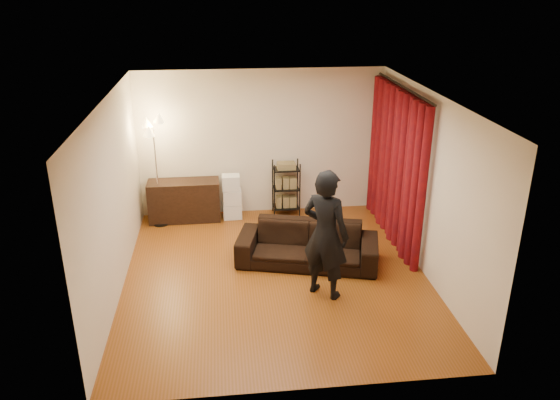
{
  "coord_description": "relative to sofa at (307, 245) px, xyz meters",
  "views": [
    {
      "loc": [
        -0.74,
        -7.18,
        4.18
      ],
      "look_at": [
        0.1,
        0.3,
        1.1
      ],
      "focal_mm": 35.0,
      "sensor_mm": 36.0,
      "label": 1
    }
  ],
  "objects": [
    {
      "name": "media_cabinet",
      "position": [
        -1.99,
        1.9,
        0.06
      ],
      "size": [
        1.29,
        0.49,
        0.75
      ],
      "primitive_type": "cube",
      "rotation": [
        0.0,
        0.0,
        0.01
      ],
      "color": "black",
      "rests_on": "ground"
    },
    {
      "name": "curtain",
      "position": [
        1.6,
        0.8,
        0.96
      ],
      "size": [
        0.22,
        2.65,
        2.55
      ],
      "primitive_type": null,
      "color": "maroon",
      "rests_on": "ground"
    },
    {
      "name": "wire_shelf",
      "position": [
        -0.1,
        1.95,
        0.2
      ],
      "size": [
        0.53,
        0.42,
        1.04
      ],
      "primitive_type": null,
      "rotation": [
        0.0,
        0.0,
        -0.19
      ],
      "color": "black",
      "rests_on": "ground"
    },
    {
      "name": "wall_back",
      "position": [
        -0.53,
        2.17,
        1.03
      ],
      "size": [
        5.0,
        0.0,
        5.0
      ],
      "primitive_type": "plane",
      "rotation": [
        1.57,
        0.0,
        0.0
      ],
      "color": "beige",
      "rests_on": "ground"
    },
    {
      "name": "ceiling",
      "position": [
        -0.53,
        -0.33,
        2.38
      ],
      "size": [
        5.0,
        5.0,
        0.0
      ],
      "primitive_type": "plane",
      "rotation": [
        3.14,
        0.0,
        0.0
      ],
      "color": "white",
      "rests_on": "ground"
    },
    {
      "name": "wall_right",
      "position": [
        1.72,
        -0.33,
        1.03
      ],
      "size": [
        0.0,
        5.0,
        5.0
      ],
      "primitive_type": "plane",
      "rotation": [
        1.57,
        0.0,
        -1.57
      ],
      "color": "beige",
      "rests_on": "ground"
    },
    {
      "name": "floor",
      "position": [
        -0.53,
        -0.33,
        -0.32
      ],
      "size": [
        5.0,
        5.0,
        0.0
      ],
      "primitive_type": "plane",
      "color": "brown",
      "rests_on": "ground"
    },
    {
      "name": "sofa",
      "position": [
        0.0,
        0.0,
        0.0
      ],
      "size": [
        2.31,
        1.36,
        0.63
      ],
      "primitive_type": "imported",
      "rotation": [
        0.0,
        0.0,
        -0.25
      ],
      "color": "black",
      "rests_on": "ground"
    },
    {
      "name": "wall_front",
      "position": [
        -0.53,
        -2.83,
        1.03
      ],
      "size": [
        5.0,
        0.0,
        5.0
      ],
      "primitive_type": "plane",
      "rotation": [
        -1.57,
        0.0,
        0.0
      ],
      "color": "beige",
      "rests_on": "ground"
    },
    {
      "name": "person",
      "position": [
        0.09,
        -0.92,
        0.61
      ],
      "size": [
        0.81,
        0.77,
        1.86
      ],
      "primitive_type": "imported",
      "rotation": [
        0.0,
        0.0,
        2.47
      ],
      "color": "black",
      "rests_on": "ground"
    },
    {
      "name": "storage_boxes",
      "position": [
        -1.11,
        1.87,
        0.11
      ],
      "size": [
        0.34,
        0.27,
        0.85
      ],
      "primitive_type": null,
      "rotation": [
        0.0,
        0.0,
        -0.0
      ],
      "color": "white",
      "rests_on": "ground"
    },
    {
      "name": "floor_lamp",
      "position": [
        -2.42,
        1.74,
        0.67
      ],
      "size": [
        0.4,
        0.4,
        1.98
      ],
      "primitive_type": null,
      "rotation": [
        0.0,
        0.0,
        -0.13
      ],
      "color": "silver",
      "rests_on": "ground"
    },
    {
      "name": "wall_left",
      "position": [
        -2.78,
        -0.33,
        1.03
      ],
      "size": [
        0.0,
        5.0,
        5.0
      ],
      "primitive_type": "plane",
      "rotation": [
        1.57,
        0.0,
        1.57
      ],
      "color": "beige",
      "rests_on": "ground"
    },
    {
      "name": "curtain_rod",
      "position": [
        1.62,
        0.8,
        2.26
      ],
      "size": [
        0.04,
        2.65,
        0.04
      ],
      "primitive_type": "cylinder",
      "rotation": [
        1.57,
        0.0,
        0.0
      ],
      "color": "black",
      "rests_on": "wall_right"
    }
  ]
}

